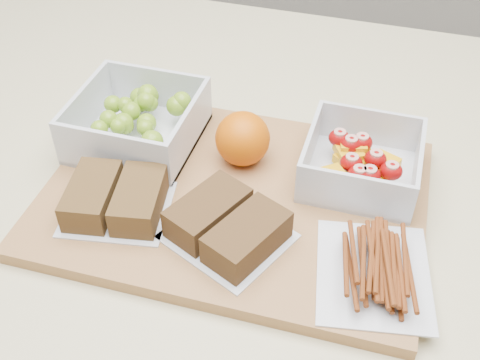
{
  "coord_description": "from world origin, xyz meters",
  "views": [
    {
      "loc": [
        0.13,
        -0.49,
        1.38
      ],
      "look_at": [
        -0.01,
        -0.01,
        0.93
      ],
      "focal_mm": 45.0,
      "sensor_mm": 36.0,
      "label": 1
    }
  ],
  "objects_px": {
    "grape_container": "(139,122)",
    "orange": "(243,139)",
    "cutting_board": "(234,198)",
    "sandwich_bag_left": "(116,198)",
    "fruit_container": "(361,163)",
    "sandwich_bag_center": "(227,226)",
    "pretzel_bag": "(375,265)"
  },
  "relations": [
    {
      "from": "cutting_board",
      "to": "orange",
      "type": "distance_m",
      "value": 0.07
    },
    {
      "from": "sandwich_bag_left",
      "to": "orange",
      "type": "bearing_deg",
      "value": 48.32
    },
    {
      "from": "cutting_board",
      "to": "fruit_container",
      "type": "xyz_separation_m",
      "value": [
        0.13,
        0.07,
        0.03
      ]
    },
    {
      "from": "fruit_container",
      "to": "pretzel_bag",
      "type": "distance_m",
      "value": 0.14
    },
    {
      "from": "sandwich_bag_left",
      "to": "sandwich_bag_center",
      "type": "relative_size",
      "value": 0.86
    },
    {
      "from": "grape_container",
      "to": "fruit_container",
      "type": "distance_m",
      "value": 0.27
    },
    {
      "from": "grape_container",
      "to": "orange",
      "type": "distance_m",
      "value": 0.13
    },
    {
      "from": "grape_container",
      "to": "pretzel_bag",
      "type": "xyz_separation_m",
      "value": [
        0.3,
        -0.13,
        -0.01
      ]
    },
    {
      "from": "grape_container",
      "to": "sandwich_bag_center",
      "type": "relative_size",
      "value": 0.97
    },
    {
      "from": "grape_container",
      "to": "sandwich_bag_left",
      "type": "xyz_separation_m",
      "value": [
        0.03,
        -0.12,
        -0.01
      ]
    },
    {
      "from": "sandwich_bag_center",
      "to": "pretzel_bag",
      "type": "height_order",
      "value": "sandwich_bag_center"
    },
    {
      "from": "orange",
      "to": "sandwich_bag_left",
      "type": "xyz_separation_m",
      "value": [
        -0.11,
        -0.12,
        -0.02
      ]
    },
    {
      "from": "cutting_board",
      "to": "grape_container",
      "type": "xyz_separation_m",
      "value": [
        -0.14,
        0.06,
        0.03
      ]
    },
    {
      "from": "cutting_board",
      "to": "sandwich_bag_left",
      "type": "relative_size",
      "value": 3.33
    },
    {
      "from": "orange",
      "to": "sandwich_bag_center",
      "type": "relative_size",
      "value": 0.44
    },
    {
      "from": "cutting_board",
      "to": "orange",
      "type": "relative_size",
      "value": 6.57
    },
    {
      "from": "grape_container",
      "to": "sandwich_bag_center",
      "type": "height_order",
      "value": "grape_container"
    },
    {
      "from": "fruit_container",
      "to": "pretzel_bag",
      "type": "height_order",
      "value": "fruit_container"
    },
    {
      "from": "fruit_container",
      "to": "sandwich_bag_center",
      "type": "distance_m",
      "value": 0.18
    },
    {
      "from": "grape_container",
      "to": "orange",
      "type": "height_order",
      "value": "orange"
    },
    {
      "from": "sandwich_bag_left",
      "to": "sandwich_bag_center",
      "type": "height_order",
      "value": "sandwich_bag_center"
    },
    {
      "from": "cutting_board",
      "to": "pretzel_bag",
      "type": "relative_size",
      "value": 2.82
    },
    {
      "from": "orange",
      "to": "pretzel_bag",
      "type": "relative_size",
      "value": 0.43
    },
    {
      "from": "grape_container",
      "to": "orange",
      "type": "relative_size",
      "value": 2.22
    },
    {
      "from": "fruit_container",
      "to": "pretzel_bag",
      "type": "xyz_separation_m",
      "value": [
        0.03,
        -0.14,
        -0.01
      ]
    },
    {
      "from": "orange",
      "to": "pretzel_bag",
      "type": "height_order",
      "value": "orange"
    },
    {
      "from": "fruit_container",
      "to": "orange",
      "type": "height_order",
      "value": "orange"
    },
    {
      "from": "cutting_board",
      "to": "pretzel_bag",
      "type": "bearing_deg",
      "value": -24.55
    },
    {
      "from": "orange",
      "to": "sandwich_bag_center",
      "type": "bearing_deg",
      "value": -80.56
    },
    {
      "from": "cutting_board",
      "to": "fruit_container",
      "type": "bearing_deg",
      "value": 26.27
    },
    {
      "from": "grape_container",
      "to": "sandwich_bag_center",
      "type": "distance_m",
      "value": 0.2
    },
    {
      "from": "cutting_board",
      "to": "grape_container",
      "type": "bearing_deg",
      "value": 155.24
    }
  ]
}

